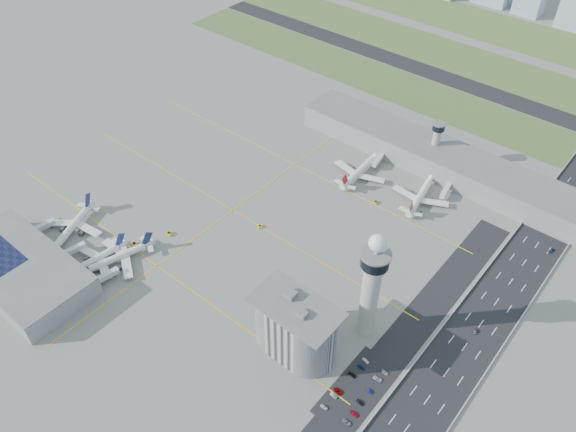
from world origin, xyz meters
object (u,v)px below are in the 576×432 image
Objects in this scene: admin_building at (295,327)px; jet_bridge_near_2 at (95,284)px; tug_2 at (134,244)px; car_hw_1 at (475,331)px; airplane_near_c at (116,254)px; jet_bridge_near_0 at (32,233)px; car_lot_0 at (324,407)px; car_lot_4 at (361,367)px; car_lot_11 at (385,372)px; car_lot_6 at (347,422)px; car_lot_10 at (378,379)px; car_hw_4 at (563,189)px; secondary_tower at (436,140)px; airplane_near_b at (92,258)px; car_hw_2 at (551,251)px; tug_3 at (260,226)px; car_lot_3 at (352,375)px; car_lot_9 at (369,391)px; airplane_near_a at (71,224)px; jet_bridge_far_0 at (382,156)px; jet_bridge_far_1 at (449,186)px; car_lot_7 at (354,414)px; car_lot_8 at (360,402)px; car_lot_1 at (334,395)px; airplane_far_a at (360,167)px; tug_1 at (169,234)px; jet_bridge_near_1 at (62,257)px; tug_0 at (60,220)px; tug_4 at (375,202)px; car_lot_5 at (365,361)px; tug_5 at (421,213)px; airplane_far_b at (421,192)px; car_lot_2 at (338,391)px; control_tower at (372,283)px.

admin_building is 3.00× the size of jet_bridge_near_2.
car_hw_1 is (177.20, 69.29, -0.45)m from tug_2.
airplane_near_c is 3.02× the size of jet_bridge_near_0.
car_lot_0 reaches higher than car_lot_4.
car_lot_6 is at bearing -174.07° from car_lot_11.
car_lot_10 is 1.17× the size of car_hw_4.
secondary_tower reaches higher than airplane_near_b.
car_hw_2 is at bearing -8.87° from car_lot_11.
tug_3 is at bearing 60.82° from car_lot_10.
car_lot_3 is at bearing 110.07° from airplane_near_b.
airplane_near_c is 10.03× the size of car_hw_2.
car_hw_1 is at bearing -18.40° from car_lot_9.
airplane_near_a reaches higher than car_lot_10.
jet_bridge_far_0 is 4.22× the size of car_lot_9.
jet_bridge_far_1 is at bearing 154.11° from airplane_near_b.
jet_bridge_far_0 is at bearing 132.55° from car_hw_1.
car_lot_7 is 6.32m from car_lot_8.
car_lot_4 is at bearing -3.11° from car_lot_0.
car_lot_0 is 0.92× the size of car_lot_3.
tug_3 is (-19.06, -102.75, -2.01)m from jet_bridge_far_0.
car_lot_4 is (1.36, 20.04, -0.00)m from car_lot_1.
tug_3 is 167.04m from car_hw_2.
tug_1 is (-53.40, -118.03, -5.09)m from airplane_far_a.
secondary_tower reaches higher than airplane_near_a.
car_lot_4 is (166.21, 49.68, -2.25)m from jet_bridge_near_1.
tug_3 is 0.79× the size of car_lot_1.
jet_bridge_near_2 is 155.81m from car_lot_11.
airplane_near_a is 22.66m from jet_bridge_near_0.
car_lot_1 is at bearing 160.19° from car_lot_11.
tug_0 is (-114.05, -175.38, -1.90)m from jet_bridge_far_0.
tug_4 is 0.83× the size of car_lot_5.
tug_5 is at bearing -29.53° from jet_bridge_near_1.
airplane_far_b reaches higher than car_lot_0.
car_lot_0 is at bearing -121.24° from car_hw_1.
car_hw_1 is at bearing -123.70° from airplane_far_a.
tug_5 is 0.69× the size of car_hw_2.
airplane_near_b reaches higher than car_lot_10.
car_lot_4 is 0.93× the size of car_hw_4.
tug_0 reaches higher than tug_3.
car_lot_2 is at bearing -73.69° from secondary_tower.
jet_bridge_near_1 is 4.84× the size of tug_5.
tug_4 is (122.49, 135.13, -5.35)m from airplane_near_a.
airplane_far_a reaches higher than car_lot_10.
jet_bridge_near_0 is 3.53× the size of car_lot_3.
car_lot_8 is (20.85, -34.45, -34.42)m from control_tower.
car_lot_3 is 1.05× the size of car_hw_4.
car_hw_4 is (220.70, 222.02, -0.30)m from tug_0.
airplane_far_a is 12.65× the size of car_hw_1.
jet_bridge_far_1 is 123.82m from tug_3.
jet_bridge_near_0 reaches higher than tug_2.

